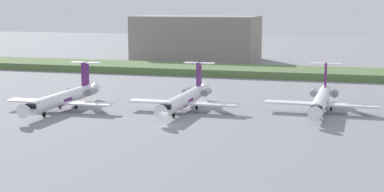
{
  "coord_description": "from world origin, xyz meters",
  "views": [
    {
      "loc": [
        34.42,
        -102.76,
        22.7
      ],
      "look_at": [
        0.0,
        15.93,
        3.0
      ],
      "focal_mm": 56.69,
      "sensor_mm": 36.0,
      "label": 1
    }
  ],
  "objects": [
    {
      "name": "ground_plane",
      "position": [
        0.0,
        30.0,
        0.0
      ],
      "size": [
        500.0,
        500.0,
        0.0
      ],
      "primitive_type": "plane",
      "color": "gray"
    },
    {
      "name": "regional_jet_fourth",
      "position": [
        25.87,
        21.77,
        2.54
      ],
      "size": [
        22.81,
        31.0,
        9.0
      ],
      "color": "white",
      "rests_on": "ground"
    },
    {
      "name": "regional_jet_second",
      "position": [
        -25.86,
        9.05,
        2.54
      ],
      "size": [
        22.81,
        31.0,
        9.0
      ],
      "color": "white",
      "rests_on": "ground"
    },
    {
      "name": "grass_berm",
      "position": [
        0.0,
        79.47,
        1.07
      ],
      "size": [
        320.0,
        20.0,
        2.15
      ],
      "primitive_type": "cube",
      "color": "#597542",
      "rests_on": "ground"
    },
    {
      "name": "distant_hangar",
      "position": [
        -28.09,
        118.88,
        8.3
      ],
      "size": [
        46.1,
        23.78,
        16.6
      ],
      "primitive_type": "cube",
      "color": "gray",
      "rests_on": "ground"
    },
    {
      "name": "regional_jet_third",
      "position": [
        -1.28,
        15.47,
        2.54
      ],
      "size": [
        22.81,
        31.0,
        9.0
      ],
      "color": "white",
      "rests_on": "ground"
    }
  ]
}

